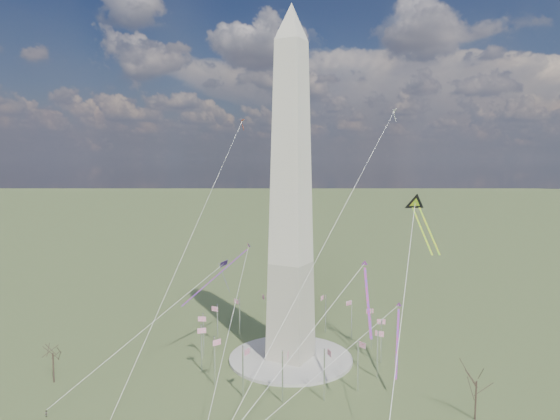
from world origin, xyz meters
The scene contains 14 objects.
ground centered at (0.00, 0.00, 0.00)m, with size 2000.00×2000.00×0.00m, color #455128.
plaza centered at (0.00, 0.00, 0.40)m, with size 36.00×36.00×0.80m, color #A8A49A.
washington_monument centered at (0.00, 0.00, 47.95)m, with size 15.56×15.56×100.00m.
flagpole_ring centered at (0.00, 0.00, 7.27)m, with size 54.40×54.40×13.00m.
tree_near centered at (51.88, -10.57, 9.63)m, with size 7.72×7.72×13.51m.
tree_far centered at (-48.14, -42.65, 8.46)m, with size 6.78×6.78×11.86m.
person_west centered at (-34.40, -55.22, 0.75)m, with size 0.73×0.57×1.50m, color gray.
kite_delta_black centered at (32.90, 9.95, 45.59)m, with size 12.74×16.48×14.16m.
kite_diamond_purple centered at (-23.40, 0.20, 25.19)m, with size 2.68×3.50×10.22m.
kite_streamer_left centered at (25.93, -10.03, 26.73)m, with size 9.13×19.02×13.87m.
kite_streamer_mid centered at (-20.51, -2.27, 26.24)m, with size 11.21×22.10×16.29m.
kite_streamer_right centered at (30.01, 4.82, 12.39)m, with size 5.99×20.22×14.09m.
kite_small_red centered at (-39.57, 36.94, 72.49)m, with size 1.15×1.81×4.40m.
kite_small_white centered at (16.84, 44.58, 74.38)m, with size 1.30×2.06×4.59m.
Camera 1 is at (63.48, -125.46, 58.35)m, focal length 32.00 mm.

